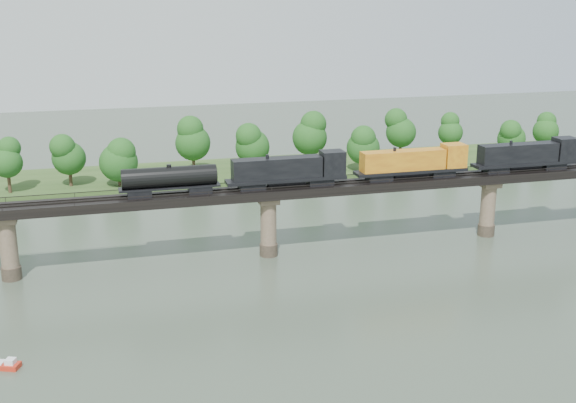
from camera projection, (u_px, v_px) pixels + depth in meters
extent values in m
plane|color=#354233|center=(324.00, 335.00, 91.35)|extent=(400.00, 400.00, 0.00)
cube|color=#2C461C|center=(214.00, 174.00, 170.02)|extent=(300.00, 24.00, 1.60)
cylinder|color=#473A2D|center=(12.00, 273.00, 108.97)|extent=(3.00, 3.00, 2.00)
cylinder|color=#79634F|center=(8.00, 245.00, 107.72)|extent=(2.60, 2.60, 9.00)
cube|color=#79634F|center=(5.00, 219.00, 106.61)|extent=(3.20, 3.20, 1.00)
cylinder|color=#473A2D|center=(269.00, 249.00, 118.92)|extent=(3.00, 3.00, 2.00)
cylinder|color=#79634F|center=(268.00, 224.00, 117.67)|extent=(2.60, 2.60, 9.00)
cube|color=#79634F|center=(268.00, 200.00, 116.57)|extent=(3.20, 3.20, 1.00)
cylinder|color=#473A2D|center=(486.00, 230.00, 128.87)|extent=(3.00, 3.00, 2.00)
cylinder|color=#79634F|center=(488.00, 206.00, 127.63)|extent=(2.60, 2.60, 9.00)
cube|color=#79634F|center=(490.00, 184.00, 126.52)|extent=(3.20, 3.20, 1.00)
cube|color=black|center=(268.00, 193.00, 116.22)|extent=(220.00, 5.00, 1.50)
cube|color=black|center=(269.00, 189.00, 115.30)|extent=(220.00, 0.12, 0.16)
cube|color=black|center=(267.00, 186.00, 116.69)|extent=(220.00, 0.12, 0.16)
cube|color=black|center=(272.00, 188.00, 113.59)|extent=(220.00, 0.10, 0.10)
cube|color=black|center=(265.00, 180.00, 118.05)|extent=(220.00, 0.10, 0.10)
cube|color=black|center=(272.00, 190.00, 113.69)|extent=(0.08, 0.08, 0.70)
cube|color=black|center=(265.00, 182.00, 118.14)|extent=(0.08, 0.08, 0.70)
cylinder|color=#382619|center=(9.00, 185.00, 150.20)|extent=(0.70, 0.70, 3.51)
sphere|color=#144614|center=(7.00, 163.00, 148.90)|extent=(6.31, 6.31, 6.31)
sphere|color=#144614|center=(6.00, 149.00, 148.09)|extent=(4.73, 4.73, 4.73)
cylinder|color=#382619|center=(71.00, 178.00, 155.60)|extent=(0.70, 0.70, 3.34)
sphere|color=#144614|center=(69.00, 158.00, 154.36)|extent=(7.18, 7.18, 7.18)
sphere|color=#144614|center=(68.00, 145.00, 153.59)|extent=(5.39, 5.39, 5.39)
cylinder|color=#382619|center=(120.00, 179.00, 155.72)|extent=(0.70, 0.70, 2.83)
sphere|color=#144614|center=(119.00, 162.00, 154.67)|extent=(8.26, 8.26, 8.26)
sphere|color=#144614|center=(118.00, 152.00, 154.02)|extent=(6.19, 6.19, 6.19)
cylinder|color=#382619|center=(194.00, 166.00, 165.84)|extent=(0.70, 0.70, 3.96)
sphere|color=#144614|center=(193.00, 143.00, 164.38)|extent=(8.07, 8.07, 8.07)
sphere|color=#144614|center=(192.00, 129.00, 163.47)|extent=(6.05, 6.05, 6.05)
cylinder|color=#382619|center=(253.00, 165.00, 167.89)|extent=(0.70, 0.70, 3.27)
sphere|color=#144614|center=(253.00, 147.00, 166.69)|extent=(8.03, 8.03, 8.03)
sphere|color=#144614|center=(252.00, 135.00, 165.93)|extent=(6.02, 6.02, 6.02)
cylinder|color=#382619|center=(309.00, 159.00, 172.40)|extent=(0.70, 0.70, 3.92)
sphere|color=#144614|center=(310.00, 138.00, 170.95)|extent=(8.29, 8.29, 8.29)
sphere|color=#144614|center=(310.00, 124.00, 170.05)|extent=(6.21, 6.21, 6.21)
cylinder|color=#382619|center=(363.00, 165.00, 168.79)|extent=(0.70, 0.70, 3.02)
sphere|color=#144614|center=(363.00, 148.00, 167.67)|extent=(7.74, 7.74, 7.74)
sphere|color=#144614|center=(363.00, 137.00, 166.97)|extent=(5.80, 5.80, 5.80)
cylinder|color=#382619|center=(400.00, 152.00, 180.02)|extent=(0.70, 0.70, 3.80)
sphere|color=#144614|center=(401.00, 132.00, 178.62)|extent=(7.47, 7.47, 7.47)
sphere|color=#144614|center=(402.00, 120.00, 177.74)|extent=(5.60, 5.60, 5.60)
cylinder|color=#382619|center=(449.00, 150.00, 183.69)|extent=(0.70, 0.70, 3.38)
sphere|color=#144614|center=(450.00, 133.00, 182.45)|extent=(6.23, 6.23, 6.23)
sphere|color=#144614|center=(451.00, 122.00, 181.67)|extent=(4.67, 4.67, 4.67)
cylinder|color=#382619|center=(510.00, 153.00, 181.78)|extent=(0.70, 0.70, 2.77)
sphere|color=#144614|center=(511.00, 139.00, 180.76)|extent=(7.04, 7.04, 7.04)
sphere|color=#144614|center=(512.00, 129.00, 180.12)|extent=(5.28, 5.28, 5.28)
cylinder|color=#382619|center=(544.00, 146.00, 189.87)|extent=(0.70, 0.70, 2.94)
sphere|color=#144614|center=(546.00, 131.00, 188.78)|extent=(6.73, 6.73, 6.73)
sphere|color=#144614|center=(547.00, 122.00, 188.10)|extent=(5.05, 5.05, 5.05)
cube|color=black|center=(553.00, 165.00, 128.89)|extent=(4.16, 2.49, 1.14)
cube|color=black|center=(496.00, 169.00, 126.04)|extent=(4.16, 2.49, 1.14)
cube|color=black|center=(525.00, 163.00, 127.26)|extent=(19.74, 3.12, 0.52)
cube|color=black|center=(518.00, 153.00, 126.34)|extent=(14.55, 2.81, 3.32)
cube|color=black|center=(565.00, 149.00, 128.58)|extent=(3.74, 3.12, 3.95)
cylinder|color=black|center=(525.00, 166.00, 127.42)|extent=(6.23, 1.45, 1.45)
cube|color=black|center=(441.00, 173.00, 123.46)|extent=(4.16, 2.49, 1.14)
cube|color=black|center=(379.00, 177.00, 120.61)|extent=(4.16, 2.49, 1.14)
cube|color=black|center=(411.00, 171.00, 121.84)|extent=(19.74, 3.12, 0.52)
cube|color=orange|center=(403.00, 160.00, 120.92)|extent=(14.55, 2.81, 3.32)
cube|color=orange|center=(454.00, 155.00, 123.16)|extent=(3.74, 3.12, 3.95)
cylinder|color=black|center=(411.00, 174.00, 121.99)|extent=(6.23, 1.45, 1.45)
cube|color=black|center=(320.00, 181.00, 118.03)|extent=(4.16, 2.49, 1.14)
cube|color=black|center=(252.00, 186.00, 115.19)|extent=(4.16, 2.49, 1.14)
cube|color=black|center=(286.00, 179.00, 116.41)|extent=(19.74, 3.12, 0.52)
cube|color=black|center=(277.00, 168.00, 115.49)|extent=(14.55, 2.81, 3.32)
cube|color=black|center=(332.00, 163.00, 117.73)|extent=(3.74, 3.12, 3.95)
cylinder|color=black|center=(286.00, 182.00, 116.56)|extent=(6.23, 1.45, 1.45)
cube|color=black|center=(200.00, 189.00, 113.12)|extent=(3.64, 2.29, 1.14)
cube|color=black|center=(139.00, 193.00, 110.79)|extent=(3.64, 2.29, 1.14)
cube|color=black|center=(170.00, 187.00, 111.77)|extent=(15.59, 2.49, 0.31)
cylinder|color=black|center=(169.00, 177.00, 111.31)|extent=(14.55, 3.12, 3.12)
cylinder|color=black|center=(169.00, 166.00, 110.85)|extent=(0.73, 0.73, 0.52)
cube|color=red|center=(1.00, 365.00, 83.21)|extent=(4.62, 3.11, 0.61)
cube|color=white|center=(11.00, 361.00, 82.89)|extent=(1.36, 1.36, 0.61)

